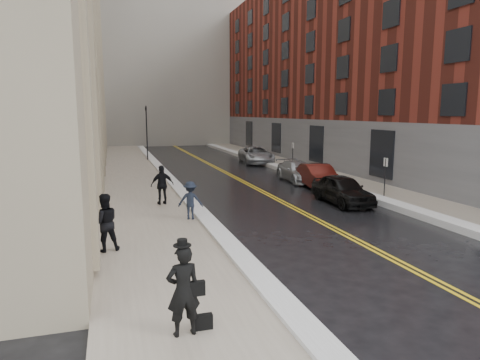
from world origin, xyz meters
TOP-DOWN VIEW (x-y plane):
  - ground at (0.00, 0.00)m, footprint 160.00×160.00m
  - sidewalk_left at (-4.50, 16.00)m, footprint 4.00×64.00m
  - sidewalk_right at (9.00, 16.00)m, footprint 3.00×64.00m
  - lane_stripe_a at (2.38, 16.00)m, footprint 0.12×64.00m
  - lane_stripe_b at (2.62, 16.00)m, footprint 0.12×64.00m
  - snow_ridge_left at (-2.20, 16.00)m, footprint 0.70×60.80m
  - snow_ridge_right at (7.15, 16.00)m, footprint 0.85×60.80m
  - building_right at (17.50, 23.00)m, footprint 14.00×50.00m
  - tower_far_right at (14.00, 66.00)m, footprint 22.00×18.00m
  - traffic_signal at (-2.60, 30.00)m, footprint 0.18×0.15m
  - parking_sign_near at (7.90, 8.00)m, footprint 0.06×0.35m
  - parking_sign_far at (7.90, 20.00)m, footprint 0.06×0.35m
  - car_black at (5.22, 7.72)m, footprint 1.79×4.32m
  - car_maroon at (6.07, 12.02)m, footprint 2.04×4.62m
  - car_silver_near at (6.07, 14.97)m, footprint 2.09×4.70m
  - car_silver_far at (6.71, 25.44)m, footprint 3.23×5.82m
  - pedestrian_main at (-4.64, -3.09)m, footprint 0.72×0.51m
  - pedestrian_a at (-6.20, 2.91)m, footprint 1.04×0.88m
  - pedestrian_b at (-2.80, 6.26)m, footprint 1.16×0.86m
  - pedestrian_c at (-3.58, 9.57)m, footprint 1.17×0.60m

SIDE VIEW (x-z plane):
  - ground at x=0.00m, z-range 0.00..0.00m
  - lane_stripe_a at x=2.38m, z-range 0.00..0.01m
  - lane_stripe_b at x=2.62m, z-range 0.00..0.01m
  - sidewalk_left at x=-4.50m, z-range 0.00..0.15m
  - sidewalk_right at x=9.00m, z-range 0.00..0.15m
  - snow_ridge_left at x=-2.20m, z-range 0.00..0.26m
  - snow_ridge_right at x=7.15m, z-range 0.00..0.30m
  - car_silver_near at x=6.07m, z-range 0.00..1.34m
  - car_black at x=5.22m, z-range 0.00..1.46m
  - car_maroon at x=6.07m, z-range 0.00..1.48m
  - car_silver_far at x=6.71m, z-range 0.00..1.54m
  - pedestrian_b at x=-2.80m, z-range 0.15..1.75m
  - pedestrian_main at x=-4.64m, z-range 0.15..2.02m
  - pedestrian_a at x=-6.20m, z-range 0.15..2.03m
  - pedestrian_c at x=-3.58m, z-range 0.15..2.06m
  - parking_sign_near at x=7.90m, z-range 0.24..2.47m
  - parking_sign_far at x=7.90m, z-range 0.24..2.47m
  - traffic_signal at x=-2.60m, z-range 0.48..5.68m
  - building_right at x=17.50m, z-range 0.00..18.00m
  - tower_far_right at x=14.00m, z-range 0.00..44.00m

